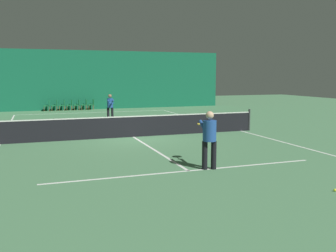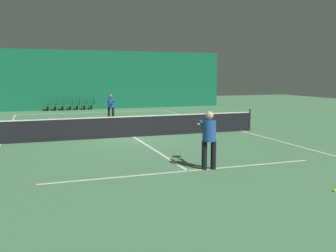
{
  "view_description": "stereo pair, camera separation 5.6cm",
  "coord_description": "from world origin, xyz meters",
  "px_view_note": "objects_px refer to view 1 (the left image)",
  "views": [
    {
      "loc": [
        -4.07,
        -16.1,
        2.72
      ],
      "look_at": [
        0.26,
        -3.91,
        0.98
      ],
      "focal_mm": 40.0,
      "sensor_mm": 36.0,
      "label": 1
    },
    {
      "loc": [
        -4.02,
        -16.11,
        2.72
      ],
      "look_at": [
        0.26,
        -3.91,
        0.98
      ],
      "focal_mm": 40.0,
      "sensor_mm": 36.0,
      "label": 2
    }
  ],
  "objects_px": {
    "courtside_chair_6": "(92,104)",
    "courtside_chair_5": "(85,104)",
    "player_near": "(209,135)",
    "courtside_chair_4": "(77,104)",
    "courtside_chair_0": "(48,105)",
    "tennis_ball": "(335,190)",
    "player_far": "(110,105)",
    "courtside_chair_3": "(70,104)",
    "courtside_chair_1": "(55,105)",
    "tennis_net": "(133,126)",
    "courtside_chair_2": "(63,104)"
  },
  "relations": [
    {
      "from": "tennis_net",
      "to": "courtside_chair_1",
      "type": "distance_m",
      "value": 14.47
    },
    {
      "from": "player_near",
      "to": "courtside_chair_0",
      "type": "distance_m",
      "value": 20.96
    },
    {
      "from": "courtside_chair_5",
      "to": "player_near",
      "type": "bearing_deg",
      "value": 2.83
    },
    {
      "from": "courtside_chair_4",
      "to": "courtside_chair_6",
      "type": "height_order",
      "value": "same"
    },
    {
      "from": "courtside_chair_1",
      "to": "player_far",
      "type": "bearing_deg",
      "value": 20.72
    },
    {
      "from": "tennis_net",
      "to": "tennis_ball",
      "type": "distance_m",
      "value": 9.69
    },
    {
      "from": "courtside_chair_5",
      "to": "tennis_ball",
      "type": "height_order",
      "value": "courtside_chair_5"
    },
    {
      "from": "player_far",
      "to": "courtside_chair_1",
      "type": "distance_m",
      "value": 8.13
    },
    {
      "from": "player_near",
      "to": "courtside_chair_4",
      "type": "bearing_deg",
      "value": 17.08
    },
    {
      "from": "courtside_chair_2",
      "to": "courtside_chair_6",
      "type": "height_order",
      "value": "same"
    },
    {
      "from": "tennis_net",
      "to": "courtside_chair_2",
      "type": "height_order",
      "value": "tennis_net"
    },
    {
      "from": "player_near",
      "to": "courtside_chair_5",
      "type": "height_order",
      "value": "player_near"
    },
    {
      "from": "player_near",
      "to": "courtside_chair_1",
      "type": "relative_size",
      "value": 2.03
    },
    {
      "from": "courtside_chair_0",
      "to": "courtside_chair_3",
      "type": "relative_size",
      "value": 1.0
    },
    {
      "from": "courtside_chair_2",
      "to": "courtside_chair_3",
      "type": "relative_size",
      "value": 1.0
    },
    {
      "from": "courtside_chair_2",
      "to": "courtside_chair_1",
      "type": "bearing_deg",
      "value": -90.0
    },
    {
      "from": "player_far",
      "to": "courtside_chair_0",
      "type": "relative_size",
      "value": 1.9
    },
    {
      "from": "courtside_chair_6",
      "to": "courtside_chair_2",
      "type": "bearing_deg",
      "value": -90.0
    },
    {
      "from": "player_far",
      "to": "tennis_ball",
      "type": "distance_m",
      "value": 16.18
    },
    {
      "from": "courtside_chair_6",
      "to": "courtside_chair_0",
      "type": "bearing_deg",
      "value": -90.0
    },
    {
      "from": "courtside_chair_3",
      "to": "tennis_ball",
      "type": "distance_m",
      "value": 23.92
    },
    {
      "from": "player_far",
      "to": "courtside_chair_5",
      "type": "distance_m",
      "value": 7.63
    },
    {
      "from": "courtside_chair_3",
      "to": "tennis_ball",
      "type": "height_order",
      "value": "courtside_chair_3"
    },
    {
      "from": "courtside_chair_0",
      "to": "courtside_chair_1",
      "type": "relative_size",
      "value": 1.0
    },
    {
      "from": "courtside_chair_1",
      "to": "courtside_chair_6",
      "type": "bearing_deg",
      "value": 90.0
    },
    {
      "from": "courtside_chair_0",
      "to": "courtside_chair_1",
      "type": "xyz_separation_m",
      "value": [
        0.57,
        0.0,
        0.0
      ]
    },
    {
      "from": "courtside_chair_5",
      "to": "courtside_chair_3",
      "type": "bearing_deg",
      "value": -90.0
    },
    {
      "from": "tennis_ball",
      "to": "courtside_chair_3",
      "type": "bearing_deg",
      "value": 99.67
    },
    {
      "from": "player_near",
      "to": "player_far",
      "type": "relative_size",
      "value": 1.07
    },
    {
      "from": "courtside_chair_0",
      "to": "courtside_chair_4",
      "type": "bearing_deg",
      "value": 90.0
    },
    {
      "from": "courtside_chair_0",
      "to": "courtside_chair_6",
      "type": "relative_size",
      "value": 1.0
    },
    {
      "from": "courtside_chair_6",
      "to": "courtside_chair_1",
      "type": "bearing_deg",
      "value": -90.0
    },
    {
      "from": "tennis_net",
      "to": "courtside_chair_2",
      "type": "bearing_deg",
      "value": 98.24
    },
    {
      "from": "courtside_chair_3",
      "to": "courtside_chair_5",
      "type": "bearing_deg",
      "value": 90.0
    },
    {
      "from": "player_far",
      "to": "courtside_chair_2",
      "type": "bearing_deg",
      "value": -157.66
    },
    {
      "from": "courtside_chair_3",
      "to": "tennis_ball",
      "type": "relative_size",
      "value": 12.73
    },
    {
      "from": "courtside_chair_6",
      "to": "courtside_chair_5",
      "type": "bearing_deg",
      "value": -90.0
    },
    {
      "from": "courtside_chair_0",
      "to": "tennis_ball",
      "type": "xyz_separation_m",
      "value": [
        5.72,
        -23.58,
        -0.45
      ]
    },
    {
      "from": "courtside_chair_0",
      "to": "courtside_chair_3",
      "type": "bearing_deg",
      "value": 90.0
    },
    {
      "from": "courtside_chair_3",
      "to": "courtside_chair_6",
      "type": "distance_m",
      "value": 1.7
    },
    {
      "from": "tennis_ball",
      "to": "courtside_chair_2",
      "type": "bearing_deg",
      "value": 101.01
    },
    {
      "from": "player_near",
      "to": "courtside_chair_6",
      "type": "height_order",
      "value": "player_near"
    },
    {
      "from": "courtside_chair_5",
      "to": "courtside_chair_6",
      "type": "relative_size",
      "value": 1.0
    },
    {
      "from": "courtside_chair_1",
      "to": "courtside_chair_3",
      "type": "height_order",
      "value": "same"
    },
    {
      "from": "player_near",
      "to": "player_far",
      "type": "distance_m",
      "value": 13.02
    },
    {
      "from": "courtside_chair_2",
      "to": "courtside_chair_5",
      "type": "relative_size",
      "value": 1.0
    },
    {
      "from": "courtside_chair_3",
      "to": "courtside_chair_5",
      "type": "height_order",
      "value": "same"
    },
    {
      "from": "courtside_chair_0",
      "to": "courtside_chair_3",
      "type": "distance_m",
      "value": 1.7
    },
    {
      "from": "player_near",
      "to": "courtside_chair_0",
      "type": "bearing_deg",
      "value": 23.27
    },
    {
      "from": "player_far",
      "to": "courtside_chair_1",
      "type": "relative_size",
      "value": 1.9
    }
  ]
}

